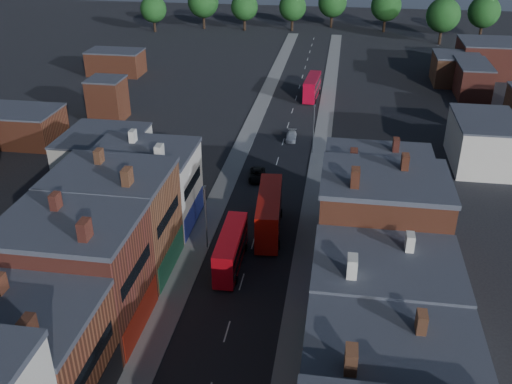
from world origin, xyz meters
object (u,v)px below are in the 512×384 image
(bus_1, at_px, (269,212))
(bus_2, at_px, (312,87))
(bus_0, at_px, (231,249))
(car_2, at_px, (257,175))
(car_3, at_px, (291,136))

(bus_1, distance_m, bus_2, 53.66)
(bus_0, relative_size, car_2, 2.03)
(bus_1, height_order, bus_2, bus_1)
(bus_1, relative_size, car_2, 2.46)
(bus_2, xyz_separation_m, car_3, (-1.90, -23.25, -1.77))
(car_2, height_order, car_3, car_2)
(bus_2, distance_m, car_3, 23.40)
(car_2, bearing_deg, bus_0, -94.36)
(bus_0, relative_size, bus_1, 0.82)
(bus_0, distance_m, bus_2, 61.87)
(bus_0, bearing_deg, car_2, 90.57)
(bus_1, distance_m, car_3, 30.46)
(bus_0, bearing_deg, bus_2, 84.70)
(bus_0, distance_m, car_3, 38.58)
(bus_1, distance_m, car_2, 15.02)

